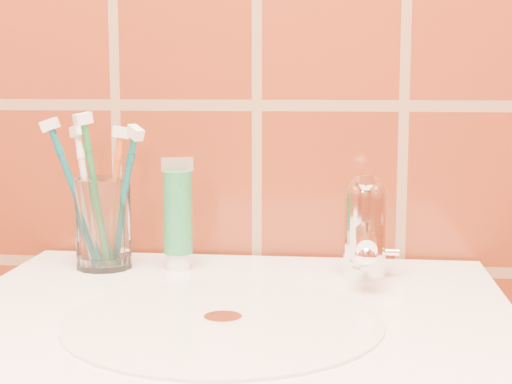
# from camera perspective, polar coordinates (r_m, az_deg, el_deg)

# --- Properties ---
(glass_tumbler) EXTENTS (0.07, 0.07, 0.11)m
(glass_tumbler) POSITION_cam_1_polar(r_m,az_deg,el_deg) (0.95, -11.03, -2.25)
(glass_tumbler) COLOR white
(glass_tumbler) RESTS_ON pedestal_sink
(toothpaste_tube) EXTENTS (0.04, 0.03, 0.13)m
(toothpaste_tube) POSITION_cam_1_polar(r_m,az_deg,el_deg) (0.93, -5.70, -1.85)
(toothpaste_tube) COLOR white
(toothpaste_tube) RESTS_ON pedestal_sink
(faucet) EXTENTS (0.05, 0.11, 0.12)m
(faucet) POSITION_cam_1_polar(r_m,az_deg,el_deg) (0.89, 7.94, -2.25)
(faucet) COLOR white
(faucet) RESTS_ON pedestal_sink
(toothbrush_0) EXTENTS (0.09, 0.09, 0.18)m
(toothbrush_0) POSITION_cam_1_polar(r_m,az_deg,el_deg) (0.95, -12.95, -0.23)
(toothbrush_0) COLOR #0B5B63
(toothbrush_0) RESTS_ON glass_tumbler
(toothbrush_1) EXTENTS (0.06, 0.05, 0.18)m
(toothbrush_1) POSITION_cam_1_polar(r_m,az_deg,el_deg) (0.95, -10.33, -0.39)
(toothbrush_1) COLOR #C35722
(toothbrush_1) RESTS_ON glass_tumbler
(toothbrush_2) EXTENTS (0.14, 0.13, 0.19)m
(toothbrush_2) POSITION_cam_1_polar(r_m,az_deg,el_deg) (0.93, -9.66, -0.54)
(toothbrush_2) COLOR #0B5960
(toothbrush_2) RESTS_ON glass_tumbler
(toothbrush_3) EXTENTS (0.08, 0.08, 0.20)m
(toothbrush_3) POSITION_cam_1_polar(r_m,az_deg,el_deg) (0.93, -11.57, -0.08)
(toothbrush_3) COLOR #1E7135
(toothbrush_3) RESTS_ON glass_tumbler
(toothbrush_4) EXTENTS (0.11, 0.11, 0.18)m
(toothbrush_4) POSITION_cam_1_polar(r_m,az_deg,el_deg) (0.96, -12.17, -0.36)
(toothbrush_4) COLOR white
(toothbrush_4) RESTS_ON glass_tumbler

